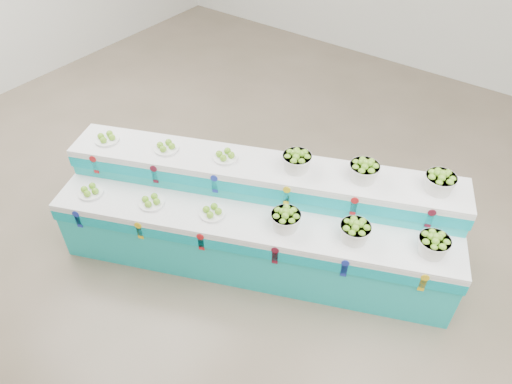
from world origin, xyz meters
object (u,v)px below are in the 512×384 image
display_stand (256,219)px  basket_lower_left (286,219)px  basket_upper_right (440,182)px  plate_upper_mid (166,146)px

display_stand → basket_lower_left: bearing=-35.8°
basket_upper_right → display_stand: bearing=-149.0°
basket_lower_left → plate_upper_mid: (-1.38, -0.06, 0.24)m
plate_upper_mid → basket_upper_right: (2.38, 0.99, 0.06)m
basket_lower_left → display_stand: bearing=166.8°
basket_lower_left → plate_upper_mid: 1.41m
basket_lower_left → plate_upper_mid: bearing=-177.6°
display_stand → basket_lower_left: (0.40, -0.09, 0.31)m
plate_upper_mid → basket_upper_right: size_ratio=0.89×
display_stand → plate_upper_mid: bearing=166.1°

